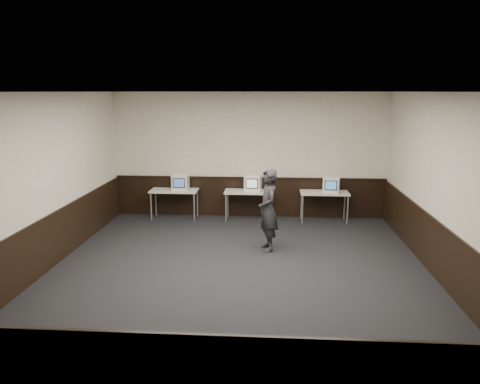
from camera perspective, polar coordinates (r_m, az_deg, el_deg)
name	(u,v)px	position (r m, az deg, el deg)	size (l,w,h in m)	color
floor	(238,273)	(8.56, -0.22, -9.84)	(8.00, 8.00, 0.00)	black
ceiling	(238,92)	(7.93, -0.24, 12.12)	(8.00, 8.00, 0.00)	white
back_wall	(249,155)	(12.03, 1.15, 4.50)	(7.00, 7.00, 0.00)	beige
front_wall	(206,274)	(4.27, -4.17, -9.99)	(7.00, 7.00, 0.00)	beige
left_wall	(43,183)	(9.04, -22.93, 0.97)	(8.00, 8.00, 0.00)	beige
right_wall	(445,189)	(8.59, 23.76, 0.34)	(8.00, 8.00, 0.00)	beige
wainscot_back	(249,197)	(12.21, 1.13, -0.64)	(6.98, 0.04, 1.00)	black
wainscot_front	(208,382)	(4.81, -3.92, -22.12)	(6.98, 0.04, 1.00)	black
wainscot_left	(49,242)	(9.29, -22.26, -5.70)	(0.04, 7.98, 1.00)	black
wainscot_right	(438,251)	(8.85, 23.03, -6.64)	(0.04, 7.98, 1.00)	black
wainscot_rail	(249,178)	(12.09, 1.13, 1.75)	(6.98, 0.06, 0.04)	black
desk_left	(174,193)	(12.04, -8.02, -0.06)	(1.20, 0.60, 0.75)	silver
desk_center	(248,194)	(11.80, 1.04, -0.20)	(1.20, 0.60, 0.75)	silver
desk_right	(324,195)	(11.86, 10.25, -0.33)	(1.20, 0.60, 0.75)	silver
emac_left	(180,182)	(11.95, -7.28, 1.20)	(0.40, 0.44, 0.40)	white
emac_center	(253,183)	(11.77, 1.60, 1.14)	(0.45, 0.48, 0.41)	white
emac_right	(331,184)	(11.79, 11.07, 0.90)	(0.46, 0.48, 0.40)	white
person	(268,210)	(9.52, 3.43, -2.21)	(0.62, 0.40, 1.69)	#232328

